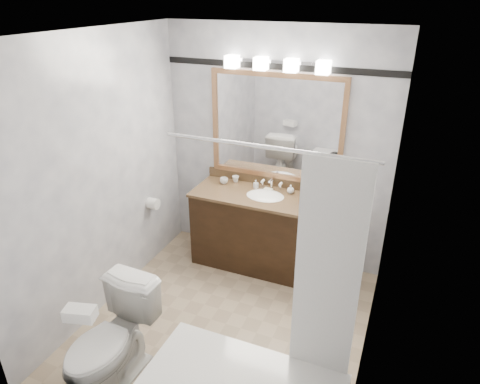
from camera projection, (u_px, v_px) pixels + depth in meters
name	position (u px, v px, depth m)	size (l,w,h in m)	color
room	(223.00, 202.00, 3.37)	(2.42, 2.62, 2.52)	tan
vanity	(264.00, 230.00, 4.57)	(1.53, 0.58, 0.97)	black
mirror	(276.00, 127.00, 4.34)	(1.40, 0.04, 1.10)	#AE794E
vanity_light_bar	(276.00, 64.00, 4.02)	(1.02, 0.14, 0.12)	silver
accent_stripe	(278.00, 67.00, 4.09)	(2.40, 0.01, 0.06)	black
tp_roll	(153.00, 204.00, 4.56)	(0.12, 0.12, 0.11)	white
toilet	(110.00, 343.00, 3.16)	(0.45, 0.79, 0.81)	white
tissue_box	(80.00, 313.00, 2.79)	(0.20, 0.11, 0.08)	white
coffee_maker	(321.00, 190.00, 4.07)	(0.19, 0.24, 0.37)	black
cup_left	(224.00, 181.00, 4.65)	(0.09, 0.09, 0.07)	white
cup_right	(236.00, 179.00, 4.69)	(0.07, 0.07, 0.07)	white
soap_bottle_a	(256.00, 184.00, 4.54)	(0.04, 0.04, 0.09)	white
soap_bottle_b	(291.00, 189.00, 4.42)	(0.07, 0.07, 0.09)	white
soap_bar	(268.00, 190.00, 4.49)	(0.09, 0.06, 0.03)	beige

